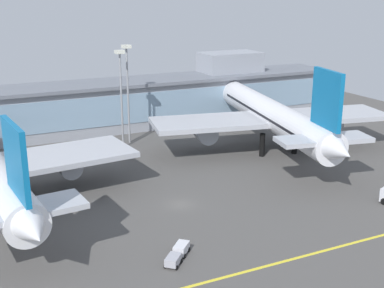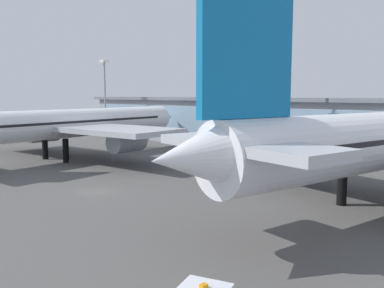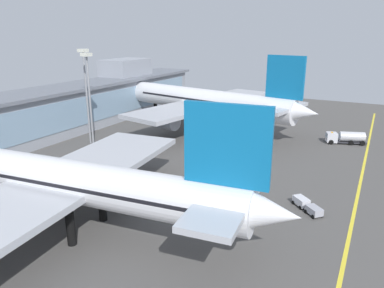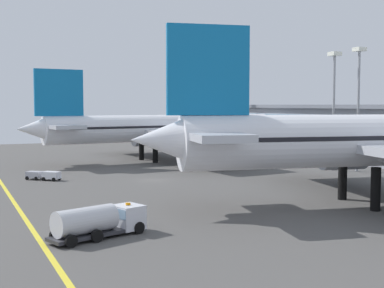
# 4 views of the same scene
# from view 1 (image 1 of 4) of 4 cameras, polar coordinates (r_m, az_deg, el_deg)

# --- Properties ---
(ground_plane) EXTENTS (180.00, 180.00, 0.00)m
(ground_plane) POSITION_cam_1_polar(r_m,az_deg,el_deg) (81.50, -1.32, -6.81)
(ground_plane) COLOR #514F4C
(taxiway_centreline_stripe) EXTENTS (144.00, 0.50, 0.01)m
(taxiway_centreline_stripe) POSITION_cam_1_polar(r_m,az_deg,el_deg) (64.23, 7.02, -13.85)
(taxiway_centreline_stripe) COLOR yellow
(taxiway_centreline_stripe) RESTS_ON ground
(terminal_building) EXTENTS (130.48, 14.00, 17.01)m
(terminal_building) POSITION_cam_1_polar(r_m,az_deg,el_deg) (125.07, -9.98, 4.40)
(terminal_building) COLOR #9399A3
(terminal_building) RESTS_ON ground
(airliner_near_right) EXTENTS (52.48, 60.62, 20.34)m
(airliner_near_right) POSITION_cam_1_polar(r_m,az_deg,el_deg) (108.28, 9.10, 3.10)
(airliner_near_right) COLOR black
(airliner_near_right) RESTS_ON ground
(baggage_tug_near) EXTENTS (4.97, 5.12, 1.40)m
(baggage_tug_near) POSITION_cam_1_polar(r_m,az_deg,el_deg) (65.59, -1.63, -12.23)
(baggage_tug_near) COLOR black
(baggage_tug_near) RESTS_ON ground
(apron_light_mast_west) EXTENTS (1.80, 1.80, 21.09)m
(apron_light_mast_west) POSITION_cam_1_polar(r_m,az_deg,el_deg) (108.19, -8.02, 6.72)
(apron_light_mast_west) COLOR gray
(apron_light_mast_west) RESTS_ON ground
(apron_light_mast_centre) EXTENTS (1.80, 1.80, 21.77)m
(apron_light_mast_centre) POSITION_cam_1_polar(r_m,az_deg,el_deg) (112.00, -7.29, 7.28)
(apron_light_mast_centre) COLOR gray
(apron_light_mast_centre) RESTS_ON ground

